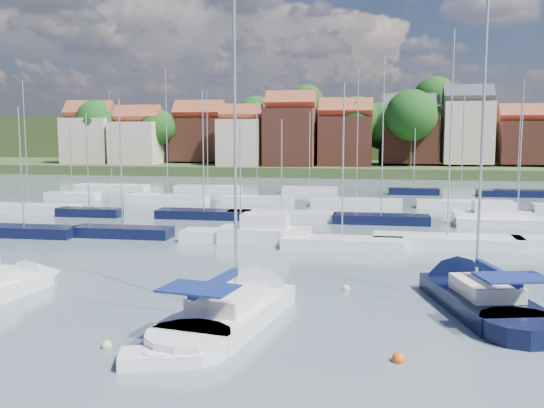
# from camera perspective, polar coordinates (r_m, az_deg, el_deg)

# --- Properties ---
(ground) EXTENTS (260.00, 260.00, 0.00)m
(ground) POSITION_cam_1_polar(r_m,az_deg,el_deg) (65.56, 7.13, -0.60)
(ground) COLOR #4B5A66
(ground) RESTS_ON ground
(sailboat_left) EXTENTS (4.04, 9.83, 13.08)m
(sailboat_left) POSITION_cam_1_polar(r_m,az_deg,el_deg) (35.38, -23.58, -7.10)
(sailboat_left) COLOR white
(sailboat_left) RESTS_ON ground
(sailboat_centre) EXTENTS (5.66, 13.33, 17.49)m
(sailboat_centre) POSITION_cam_1_polar(r_m,az_deg,el_deg) (29.37, -2.46, -9.38)
(sailboat_centre) COLOR white
(sailboat_centre) RESTS_ON ground
(sailboat_navy) EXTENTS (6.43, 13.33, 17.79)m
(sailboat_navy) POSITION_cam_1_polar(r_m,az_deg,el_deg) (32.88, 17.82, -7.92)
(sailboat_navy) COLOR black
(sailboat_navy) RESTS_ON ground
(tender) EXTENTS (3.32, 2.24, 0.66)m
(tender) POSITION_cam_1_polar(r_m,az_deg,el_deg) (23.47, -10.41, -14.03)
(tender) COLOR white
(tender) RESTS_ON ground
(buoy_b) EXTENTS (0.42, 0.42, 0.42)m
(buoy_b) POSITION_cam_1_polar(r_m,az_deg,el_deg) (25.61, -15.29, -12.95)
(buoy_b) COLOR beige
(buoy_b) RESTS_ON ground
(buoy_c) EXTENTS (0.45, 0.45, 0.45)m
(buoy_c) POSITION_cam_1_polar(r_m,az_deg,el_deg) (26.07, -10.39, -12.45)
(buoy_c) COLOR #D85914
(buoy_c) RESTS_ON ground
(buoy_d) EXTENTS (0.53, 0.53, 0.53)m
(buoy_d) POSITION_cam_1_polar(r_m,az_deg,el_deg) (23.90, 11.85, -14.32)
(buoy_d) COLOR #D85914
(buoy_d) RESTS_ON ground
(buoy_e) EXTENTS (0.41, 0.41, 0.41)m
(buoy_e) POSITION_cam_1_polar(r_m,az_deg,el_deg) (33.29, 6.97, -8.07)
(buoy_e) COLOR beige
(buoy_e) RESTS_ON ground
(marina_field) EXTENTS (79.62, 41.41, 15.93)m
(marina_field) POSITION_cam_1_polar(r_m,az_deg,el_deg) (60.63, 8.72, -0.84)
(marina_field) COLOR white
(marina_field) RESTS_ON ground
(far_shore_town) EXTENTS (212.46, 90.00, 22.27)m
(far_shore_town) POSITION_cam_1_polar(r_m,az_deg,el_deg) (157.64, 9.63, 5.46)
(far_shore_town) COLOR #3A4D26
(far_shore_town) RESTS_ON ground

